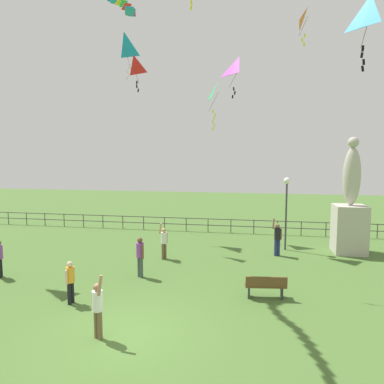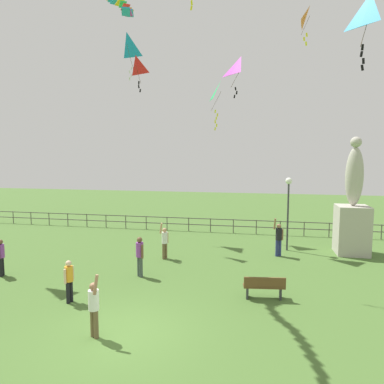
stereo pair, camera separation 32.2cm
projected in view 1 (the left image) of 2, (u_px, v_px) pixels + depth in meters
ground_plane at (127, 334)px, 10.08m from camera, size 80.00×80.00×0.00m
statue_monument at (350, 215)px, 18.38m from camera, size 1.61×1.61×6.21m
lamppost at (287, 197)px, 18.86m from camera, size 0.36×0.36×4.05m
park_bench at (266, 286)px, 12.57m from camera, size 1.54×0.60×0.85m
person_3 at (70, 279)px, 12.07m from camera, size 0.28×0.46×1.54m
person_4 at (140, 254)px, 14.74m from camera, size 0.43×0.37×1.75m
person_5 at (277, 237)px, 17.92m from camera, size 0.54×0.32×2.01m
person_6 at (98, 306)px, 9.74m from camera, size 0.46×0.40×1.91m
person_7 at (164, 241)px, 17.35m from camera, size 0.40×0.44×1.88m
kite_0 at (308, 17)px, 17.56m from camera, size 0.68×1.20×1.92m
kite_1 at (370, 16)px, 11.62m from camera, size 1.00×1.01×2.55m
kite_2 at (124, 45)px, 21.86m from camera, size 1.13×1.26×2.83m
kite_3 at (218, 93)px, 21.92m from camera, size 1.07×1.00×3.09m
kite_4 at (239, 69)px, 19.80m from camera, size 1.35×1.35×2.30m
kite_7 at (134, 65)px, 19.61m from camera, size 1.06×0.78×2.01m
waterfront_railing at (196, 223)px, 23.77m from camera, size 36.02×0.06×0.95m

